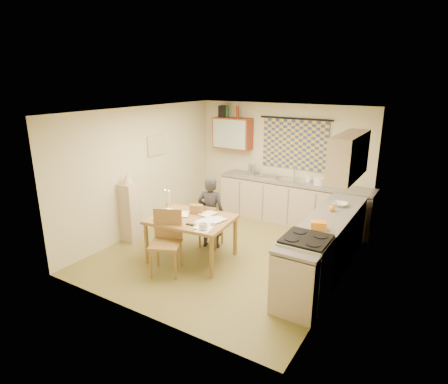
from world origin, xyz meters
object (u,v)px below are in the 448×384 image
Objects in this scene: counter_back at (293,202)px; counter_right at (325,247)px; person at (211,212)px; stove at (304,271)px; dining_table at (192,238)px; chair_far at (211,233)px; shelf_stand at (130,213)px.

counter_back and counter_right have the same top height.
counter_right is 2.20× the size of person.
stove reaches higher than counter_back.
person is at bearing -176.83° from counter_right.
counter_right is at bearing 12.17° from dining_table.
chair_far reaches higher than dining_table.
chair_far is at bearing -62.00° from person.
stove is 1.19× the size of chair_far.
chair_far is (-0.85, -1.94, -0.20)m from counter_back.
chair_far is 0.42m from person.
stove is 0.73× the size of person.
chair_far is (-2.11, 0.86, -0.23)m from stove.
shelf_stand is (-3.54, 0.27, 0.08)m from stove.
shelf_stand is (-2.28, -2.53, 0.12)m from counter_back.
shelf_stand is (-1.43, -0.59, 0.32)m from chair_far.
chair_far is at bearing 84.35° from dining_table.
counter_back is 2.14m from person.
stove reaches higher than chair_far.
counter_back is at bearing 114.14° from stove.
counter_back is 2.67m from dining_table.
person is (-0.83, -1.96, 0.22)m from counter_back.
counter_back is 1.12× the size of counter_right.
stove is 2.29m from chair_far.
counter_back is 2.23m from counter_right.
counter_right is 3.60× the size of chair_far.
person reaches higher than counter_back.
dining_table is 0.64m from person.
counter_back is at bearing 48.01° from shelf_stand.
counter_right is 2.03× the size of dining_table.
counter_back is 4.03× the size of chair_far.
dining_table is 1.45m from shelf_stand.
counter_back is at bearing 65.63° from dining_table.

